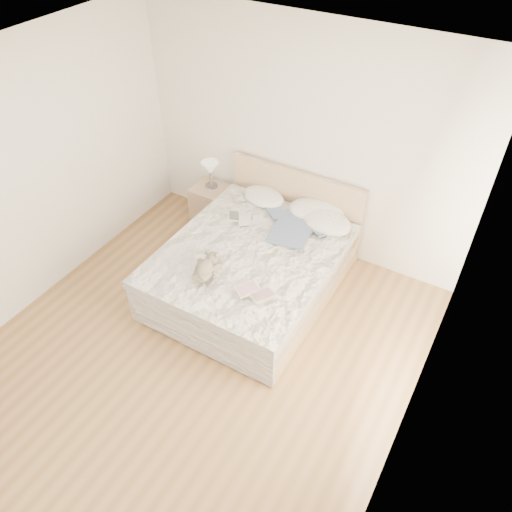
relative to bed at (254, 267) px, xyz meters
name	(u,v)px	position (x,y,z in m)	size (l,w,h in m)	color
floor	(193,359)	(0.00, -1.19, -0.31)	(4.00, 4.50, 0.00)	brown
ceiling	(158,98)	(0.00, -1.19, 2.39)	(4.00, 4.50, 0.00)	white
wall_back	(302,141)	(0.00, 1.06, 1.04)	(4.00, 0.02, 2.70)	white
wall_left	(13,189)	(-2.00, -1.19, 1.04)	(0.02, 4.50, 2.70)	white
wall_right	(422,358)	(2.00, -1.19, 1.04)	(0.02, 4.50, 2.70)	white
window	(436,318)	(1.99, -0.89, 1.14)	(0.02, 1.30, 1.10)	white
bed	(254,267)	(0.00, 0.00, 0.00)	(1.72, 2.14, 1.00)	tan
nightstand	(212,206)	(-1.06, 0.75, -0.03)	(0.45, 0.40, 0.56)	#9D8266
table_lamp	(210,169)	(-1.08, 0.78, 0.50)	(0.27, 0.27, 0.35)	#46403D
pillow_left	(264,197)	(-0.34, 0.82, 0.33)	(0.54, 0.38, 0.16)	white
pillow_middle	(316,210)	(0.32, 0.89, 0.33)	(0.64, 0.45, 0.19)	white
pillow_right	(326,221)	(0.50, 0.75, 0.33)	(0.62, 0.43, 0.18)	white
blouse	(293,229)	(0.24, 0.45, 0.32)	(0.67, 0.71, 0.03)	#3D4F6C
photo_book	(239,218)	(-0.37, 0.31, 0.32)	(0.29, 0.20, 0.02)	silver
childrens_book	(255,292)	(0.38, -0.61, 0.32)	(0.34, 0.23, 0.02)	beige
teddy_bear	(204,273)	(-0.18, -0.65, 0.34)	(0.23, 0.32, 0.17)	#6C6250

